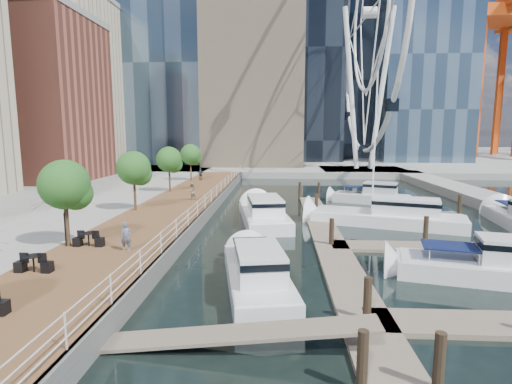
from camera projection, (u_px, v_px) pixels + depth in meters
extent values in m
plane|color=black|center=(284.00, 300.00, 16.80)|extent=(520.00, 520.00, 0.00)
cube|color=brown|center=(170.00, 214.00, 32.04)|extent=(6.00, 60.00, 1.00)
cube|color=#595954|center=(206.00, 215.00, 31.87)|extent=(0.25, 60.00, 1.00)
cube|color=gray|center=(280.00, 155.00, 117.47)|extent=(200.00, 114.00, 1.00)
cube|color=gray|center=(507.00, 207.00, 35.36)|extent=(4.00, 60.00, 1.00)
cube|color=gray|center=(363.00, 172.00, 67.30)|extent=(14.00, 12.00, 1.00)
cube|color=#6D6051|center=(327.00, 237.00, 26.49)|extent=(2.00, 32.00, 0.20)
cube|color=#6D6051|center=(431.00, 247.00, 24.18)|extent=(12.00, 2.00, 0.20)
cube|color=#6D6051|center=(387.00, 214.00, 34.05)|extent=(12.00, 2.00, 0.20)
cube|color=brown|center=(44.00, 101.00, 50.45)|extent=(12.00, 14.00, 20.00)
cube|color=#BCAD8E|center=(63.00, 84.00, 66.00)|extent=(14.00, 16.00, 28.00)
cylinder|color=white|center=(351.00, 90.00, 65.46)|extent=(0.80, 0.80, 26.00)
cylinder|color=white|center=(382.00, 90.00, 65.18)|extent=(0.80, 0.80, 26.00)
torus|color=white|center=(369.00, 13.00, 63.57)|extent=(0.70, 44.70, 44.70)
cylinder|color=#3F2B1C|center=(67.00, 224.00, 21.06)|extent=(0.20, 0.20, 2.40)
sphere|color=#265B1E|center=(65.00, 185.00, 20.76)|extent=(2.60, 2.60, 2.60)
cylinder|color=#3F2B1C|center=(135.00, 195.00, 30.94)|extent=(0.20, 0.20, 2.40)
sphere|color=#265B1E|center=(134.00, 168.00, 30.63)|extent=(2.60, 2.60, 2.60)
cylinder|color=#3F2B1C|center=(170.00, 180.00, 40.82)|extent=(0.20, 0.20, 2.40)
sphere|color=#265B1E|center=(169.00, 159.00, 40.51)|extent=(2.60, 2.60, 2.60)
cylinder|color=#3F2B1C|center=(191.00, 171.00, 50.69)|extent=(0.20, 0.20, 2.40)
sphere|color=#265B1E|center=(191.00, 154.00, 50.39)|extent=(2.60, 2.60, 2.60)
imported|color=#4F5A69|center=(126.00, 237.00, 20.25)|extent=(0.62, 0.48, 1.49)
imported|color=#7F6D57|center=(192.00, 192.00, 35.74)|extent=(0.92, 0.94, 1.52)
imported|color=#31343E|center=(201.00, 174.00, 50.67)|extent=(1.00, 0.71, 1.58)
imported|color=#0E3615|center=(64.00, 221.00, 20.94)|extent=(3.30, 3.36, 2.74)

